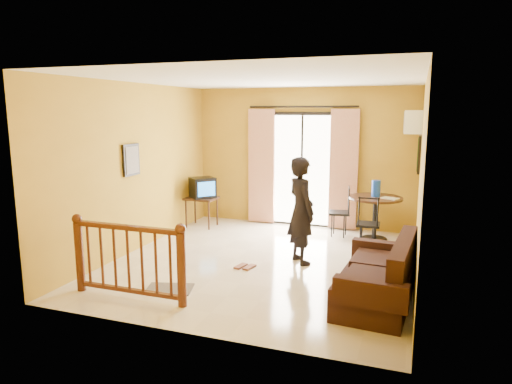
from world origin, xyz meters
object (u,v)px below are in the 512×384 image
(television, at_px, (203,188))
(sofa, at_px, (381,279))
(dining_table, at_px, (375,206))
(standing_person, at_px, (301,210))
(coffee_table, at_px, (386,260))

(television, xyz_separation_m, sofa, (3.72, -2.69, -0.50))
(dining_table, xyz_separation_m, standing_person, (-0.97, -1.70, 0.19))
(television, height_order, sofa, television)
(television, xyz_separation_m, coffee_table, (3.72, -1.72, -0.57))
(dining_table, xyz_separation_m, coffee_table, (0.33, -1.90, -0.39))
(television, xyz_separation_m, standing_person, (2.42, -1.52, 0.02))
(coffee_table, bearing_deg, sofa, -89.80)
(television, bearing_deg, standing_person, -79.99)
(sofa, bearing_deg, coffee_table, 94.73)
(television, bearing_deg, dining_table, -44.85)
(coffee_table, bearing_deg, dining_table, 99.77)
(dining_table, distance_m, coffee_table, 1.96)
(sofa, xyz_separation_m, standing_person, (-1.30, 1.18, 0.52))
(television, relative_size, coffee_table, 0.74)
(television, height_order, standing_person, standing_person)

